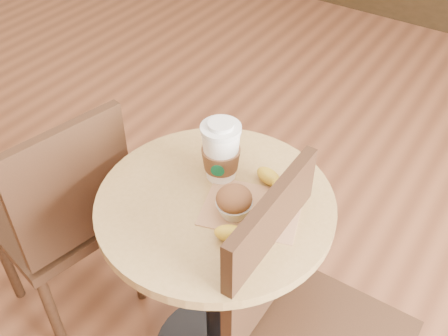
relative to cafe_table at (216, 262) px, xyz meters
name	(u,v)px	position (x,y,z in m)	size (l,w,h in m)	color
cafe_table	(216,262)	(0.00, 0.00, 0.00)	(0.62, 0.62, 0.75)	black
chair_left	(65,216)	(-0.51, -0.11, -0.01)	(0.46, 0.46, 0.89)	#362013
chair_right	(303,323)	(0.30, -0.04, 0.00)	(0.40, 0.40, 0.90)	#362013
kraft_bag	(252,209)	(0.09, 0.02, 0.25)	(0.24, 0.18, 0.00)	#AB7852
coffee_cup	(221,153)	(-0.04, 0.09, 0.33)	(0.10, 0.11, 0.17)	white
muffin	(234,202)	(0.07, -0.02, 0.29)	(0.09, 0.09, 0.08)	silver
banana	(262,208)	(0.12, 0.02, 0.27)	(0.17, 0.30, 0.04)	gold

